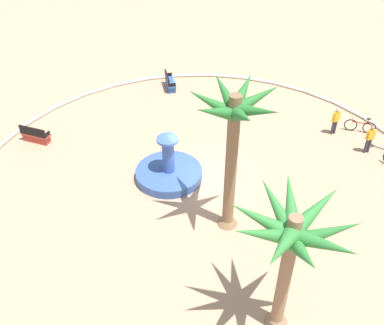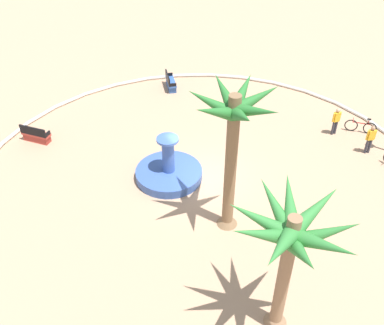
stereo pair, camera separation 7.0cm
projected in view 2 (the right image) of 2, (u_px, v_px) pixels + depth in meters
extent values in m
plane|color=tan|center=(202.00, 179.00, 21.69)|extent=(80.00, 80.00, 0.00)
torus|color=silver|center=(202.00, 178.00, 21.63)|extent=(22.40, 22.40, 0.20)
cylinder|color=#38569E|center=(169.00, 174.00, 21.68)|extent=(3.24, 3.24, 0.45)
cylinder|color=#236093|center=(169.00, 174.00, 21.70)|extent=(2.85, 2.85, 0.34)
cylinder|color=#38569E|center=(168.00, 156.00, 21.01)|extent=(0.58, 0.58, 1.75)
cylinder|color=#3D5FAD|center=(168.00, 139.00, 20.44)|extent=(1.04, 1.04, 0.12)
cylinder|color=brown|center=(231.00, 166.00, 17.40)|extent=(0.47, 0.47, 6.29)
cone|color=brown|center=(227.00, 219.00, 19.16)|extent=(0.90, 0.90, 0.50)
cone|color=#28702D|center=(225.00, 92.00, 16.33)|extent=(2.00, 0.84, 1.17)
cone|color=#28702D|center=(211.00, 103.00, 15.86)|extent=(1.69, 1.81, 1.30)
cone|color=#28702D|center=(216.00, 112.00, 15.33)|extent=(0.73, 1.97, 1.27)
cone|color=#28702D|center=(242.00, 117.00, 15.03)|extent=(2.01, 1.14, 1.23)
cone|color=#28702D|center=(256.00, 111.00, 15.20)|extent=(2.02, 1.16, 1.12)
cone|color=#28702D|center=(257.00, 98.00, 15.94)|extent=(0.78, 2.00, 1.13)
cone|color=#28702D|center=(243.00, 91.00, 16.30)|extent=(1.61, 1.90, 1.06)
cylinder|color=#8E6B4C|center=(284.00, 276.00, 13.97)|extent=(0.43, 0.43, 5.05)
cone|color=#8E6B4C|center=(276.00, 318.00, 15.36)|extent=(0.81, 0.81, 0.50)
cone|color=#337F38|center=(276.00, 207.00, 13.36)|extent=(2.15, 0.80, 1.29)
cone|color=#337F38|center=(260.00, 220.00, 12.89)|extent=(1.93, 1.84, 1.25)
cone|color=#337F38|center=(263.00, 235.00, 12.49)|extent=(1.07, 2.17, 1.33)
cone|color=#337F38|center=(281.00, 248.00, 11.93)|extent=(1.53, 2.12, 1.08)
cone|color=#337F38|center=(302.00, 254.00, 12.01)|extent=(2.11, 1.39, 1.44)
cone|color=#337F38|center=(323.00, 245.00, 12.11)|extent=(2.18, 1.10, 1.23)
cone|color=#337F38|center=(325.00, 233.00, 12.65)|extent=(1.68, 1.98, 1.48)
cone|color=#337F38|center=(316.00, 209.00, 13.10)|extent=(0.94, 2.19, 1.07)
cone|color=#337F38|center=(290.00, 202.00, 13.39)|extent=(2.08, 1.62, 1.13)
cube|color=#B73D33|center=(36.00, 134.00, 24.04)|extent=(1.55, 1.41, 0.12)
cube|color=black|center=(33.00, 131.00, 23.70)|extent=(1.28, 1.09, 0.50)
cube|color=#9C342B|center=(37.00, 138.00, 24.20)|extent=(1.43, 1.30, 0.39)
cube|color=black|center=(24.00, 129.00, 24.16)|extent=(0.35, 0.40, 0.24)
cube|color=black|center=(47.00, 134.00, 23.75)|extent=(0.35, 0.40, 0.24)
cube|color=#335BA8|center=(171.00, 82.00, 28.86)|extent=(1.68, 0.99, 0.12)
cube|color=black|center=(168.00, 78.00, 28.64)|extent=(1.54, 0.59, 0.50)
cube|color=#2B4E8F|center=(171.00, 85.00, 29.01)|extent=(1.54, 0.91, 0.39)
cube|color=black|center=(169.00, 75.00, 29.36)|extent=(0.22, 0.45, 0.24)
cube|color=black|center=(173.00, 85.00, 28.19)|extent=(0.22, 0.45, 0.24)
torus|color=black|center=(351.00, 125.00, 24.89)|extent=(0.57, 0.53, 0.72)
torus|color=black|center=(370.00, 128.00, 24.65)|extent=(0.57, 0.53, 0.72)
cylinder|color=#B21919|center=(361.00, 123.00, 24.63)|extent=(0.73, 0.68, 0.05)
cylinder|color=#B21919|center=(369.00, 122.00, 24.45)|extent=(0.04, 0.04, 0.30)
cube|color=black|center=(369.00, 119.00, 24.35)|extent=(0.21, 0.21, 0.06)
cylinder|color=#B21919|center=(353.00, 120.00, 24.66)|extent=(0.32, 0.34, 0.03)
cylinder|color=#33333D|center=(370.00, 146.00, 23.21)|extent=(0.14, 0.14, 0.84)
cylinder|color=#33333D|center=(366.00, 146.00, 23.18)|extent=(0.14, 0.14, 0.84)
cube|color=yellow|center=(371.00, 135.00, 22.77)|extent=(0.30, 0.39, 0.56)
sphere|color=#9E7051|center=(373.00, 128.00, 22.52)|extent=(0.22, 0.22, 0.22)
cylinder|color=yellow|center=(375.00, 134.00, 22.80)|extent=(0.09, 0.09, 0.53)
cylinder|color=yellow|center=(367.00, 135.00, 22.73)|extent=(0.09, 0.09, 0.53)
cylinder|color=#33333D|center=(336.00, 127.00, 24.63)|extent=(0.14, 0.14, 0.83)
cylinder|color=#33333D|center=(333.00, 128.00, 24.58)|extent=(0.14, 0.14, 0.83)
cube|color=yellow|center=(337.00, 117.00, 24.18)|extent=(0.24, 0.36, 0.56)
sphere|color=tan|center=(338.00, 110.00, 23.94)|extent=(0.22, 0.22, 0.22)
cylinder|color=yellow|center=(340.00, 116.00, 24.25)|extent=(0.09, 0.09, 0.53)
cylinder|color=yellow|center=(334.00, 118.00, 24.11)|extent=(0.09, 0.09, 0.53)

